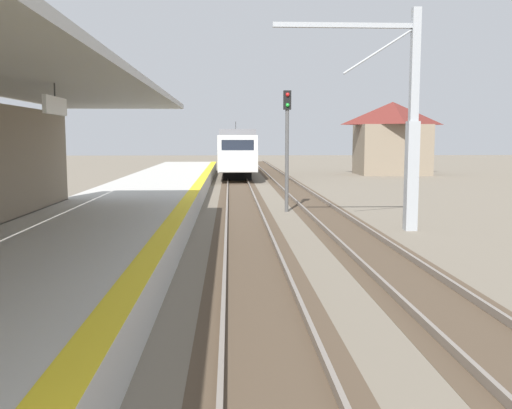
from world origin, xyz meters
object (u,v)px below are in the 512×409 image
at_px(approaching_train, 236,150).
at_px(catenary_pylon_far_side, 404,126).
at_px(distant_trackside_house, 392,137).
at_px(rail_signal_post, 287,138).

relative_size(approaching_train, catenary_pylon_far_side, 2.61).
bearing_deg(distant_trackside_house, catenary_pylon_far_side, -105.15).
bearing_deg(approaching_train, catenary_pylon_far_side, -80.12).
xyz_separation_m(approaching_train, catenary_pylon_far_side, (5.35, -30.71, 1.43)).
distance_m(approaching_train, catenary_pylon_far_side, 31.20).
xyz_separation_m(catenary_pylon_far_side, distant_trackside_house, (8.48, 31.31, -0.27)).
bearing_deg(rail_signal_post, approaching_train, 94.23).
relative_size(rail_signal_post, distant_trackside_house, 0.79).
bearing_deg(approaching_train, rail_signal_post, -85.77).
xyz_separation_m(approaching_train, distant_trackside_house, (13.82, 0.61, 1.16)).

